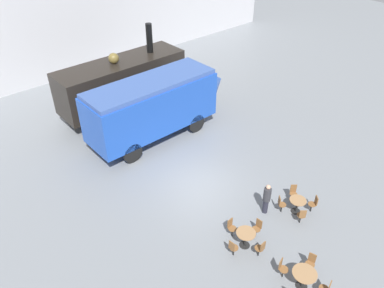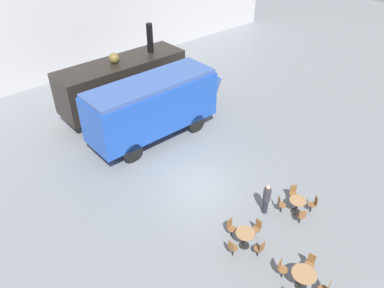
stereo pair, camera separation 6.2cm
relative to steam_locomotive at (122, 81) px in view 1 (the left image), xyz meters
name	(u,v)px [view 1 (the left image)]	position (x,y,z in m)	size (l,w,h in m)	color
ground_plane	(198,183)	(-1.37, -8.67, -2.02)	(80.00, 80.00, 0.00)	gray
backdrop_wall	(46,20)	(-1.37, 7.08, 2.48)	(44.00, 0.15, 9.00)	silver
steam_locomotive	(122,81)	(0.00, 0.00, 0.00)	(8.25, 2.44, 5.15)	black
streamlined_locomotive	(162,101)	(0.15, -3.91, 0.09)	(9.20, 2.57, 3.58)	blue
cafe_table_near	(304,276)	(-2.38, -15.52, -1.41)	(0.90, 0.90, 0.77)	black
cafe_table_mid	(297,203)	(0.64, -13.07, -1.50)	(0.75, 0.75, 0.70)	black
cafe_table_far	(246,236)	(-2.55, -12.85, -1.44)	(0.80, 0.80, 0.76)	black
cafe_chair_0	(282,267)	(-2.61, -14.73, -1.52)	(0.37, 0.39, 0.87)	black
cafe_chair_2	(326,288)	(-2.16, -16.31, -1.52)	(0.37, 0.39, 0.87)	black
cafe_chair_3	(311,262)	(-1.59, -15.29, -1.52)	(0.39, 0.37, 0.87)	black
cafe_chair_4	(314,203)	(1.21, -13.55, -1.52)	(0.41, 0.40, 0.87)	black
cafe_chair_5	(293,192)	(1.12, -12.50, -1.52)	(0.40, 0.41, 0.87)	black
cafe_chair_6	(281,203)	(0.07, -12.59, -1.52)	(0.41, 0.40, 0.87)	black
cafe_chair_7	(302,215)	(0.16, -13.64, -1.52)	(0.40, 0.41, 0.87)	black
cafe_chair_8	(258,227)	(-1.78, -12.82, -1.52)	(0.36, 0.36, 0.87)	black
cafe_chair_9	(231,226)	(-2.58, -12.08, -1.52)	(0.36, 0.36, 0.87)	black
cafe_chair_10	(233,247)	(-3.32, -12.88, -1.52)	(0.36, 0.36, 0.87)	black
cafe_chair_11	(261,248)	(-2.52, -13.62, -1.52)	(0.36, 0.36, 0.87)	black
visitor_person	(267,198)	(-0.44, -12.15, -1.16)	(0.34, 0.34, 1.60)	#262633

